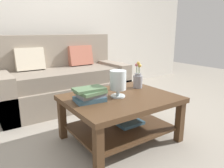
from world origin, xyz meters
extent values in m
plane|color=gray|center=(0.00, 0.00, 0.00)|extent=(10.00, 10.00, 0.00)
cube|color=beige|center=(0.00, 1.65, 1.35)|extent=(6.40, 0.12, 2.70)
cube|color=gray|center=(-0.09, 0.92, 0.18)|extent=(1.90, 0.90, 0.36)
cube|color=gray|center=(-0.09, 0.89, 0.46)|extent=(1.66, 0.74, 0.20)
cube|color=gray|center=(-0.09, 1.27, 0.71)|extent=(1.90, 0.20, 0.70)
cube|color=gray|center=(-0.95, 0.92, 0.30)|extent=(0.20, 0.90, 0.60)
cube|color=gray|center=(0.76, 0.92, 0.30)|extent=(0.20, 0.90, 0.60)
cube|color=beige|center=(-0.52, 1.13, 0.72)|extent=(0.40, 0.19, 0.34)
cube|color=#B26651|center=(0.29, 1.13, 0.72)|extent=(0.40, 0.19, 0.34)
cube|color=#4C331E|center=(-0.04, -0.43, 0.45)|extent=(1.09, 0.86, 0.05)
cube|color=#4C331E|center=(-0.53, -0.81, 0.21)|extent=(0.07, 0.07, 0.43)
cube|color=#4C331E|center=(0.45, -0.81, 0.21)|extent=(0.07, 0.07, 0.43)
cube|color=#4C331E|center=(-0.53, -0.05, 0.21)|extent=(0.07, 0.07, 0.43)
cube|color=#4C331E|center=(0.45, -0.05, 0.21)|extent=(0.07, 0.07, 0.43)
cube|color=#4C331E|center=(-0.04, -0.43, 0.14)|extent=(0.97, 0.74, 0.02)
cube|color=#3D6075|center=(0.07, -0.45, 0.17)|extent=(0.28, 0.20, 0.03)
cube|color=#3D6075|center=(-0.36, -0.38, 0.50)|extent=(0.30, 0.23, 0.04)
cube|color=slate|center=(-0.35, -0.39, 0.54)|extent=(0.26, 0.17, 0.04)
cube|color=#51704C|center=(-0.35, -0.38, 0.57)|extent=(0.27, 0.24, 0.03)
cube|color=#51704C|center=(-0.37, -0.38, 0.59)|extent=(0.30, 0.19, 0.03)
cylinder|color=silver|center=(-0.06, -0.42, 0.48)|extent=(0.15, 0.15, 0.02)
cylinder|color=silver|center=(-0.06, -0.42, 0.52)|extent=(0.04, 0.04, 0.06)
cylinder|color=silver|center=(-0.06, -0.42, 0.65)|extent=(0.17, 0.17, 0.19)
sphere|color=slate|center=(-0.09, -0.42, 0.61)|extent=(0.05, 0.05, 0.05)
sphere|color=#993833|center=(-0.04, -0.41, 0.61)|extent=(0.06, 0.06, 0.06)
cylinder|color=gray|center=(0.34, -0.27, 0.55)|extent=(0.11, 0.11, 0.14)
cylinder|color=gray|center=(0.34, -0.27, 0.63)|extent=(0.08, 0.08, 0.03)
cylinder|color=#426638|center=(0.36, -0.27, 0.69)|extent=(0.01, 0.01, 0.07)
sphere|color=gold|center=(0.36, -0.27, 0.73)|extent=(0.04, 0.04, 0.04)
cylinder|color=#426638|center=(0.33, -0.25, 0.69)|extent=(0.01, 0.01, 0.08)
sphere|color=#C66B7A|center=(0.33, -0.25, 0.74)|extent=(0.04, 0.04, 0.04)
cylinder|color=#426638|center=(0.31, -0.30, 0.70)|extent=(0.01, 0.01, 0.11)
sphere|color=gold|center=(0.31, -0.30, 0.77)|extent=(0.04, 0.04, 0.04)
camera|label=1|loc=(-1.27, -2.08, 1.13)|focal=34.08mm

